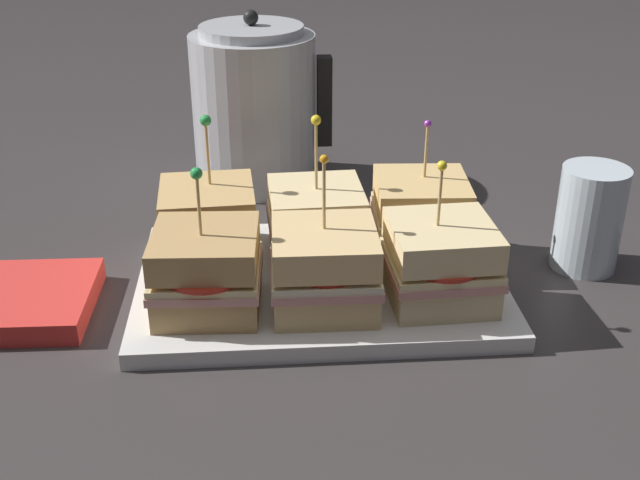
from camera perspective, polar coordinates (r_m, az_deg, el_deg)
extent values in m
plane|color=#383333|center=(0.87, 0.00, -3.59)|extent=(6.00, 6.00, 0.00)
cube|color=silver|center=(0.87, 0.00, -3.31)|extent=(0.39, 0.27, 0.01)
cube|color=silver|center=(0.86, 0.00, -2.79)|extent=(0.39, 0.27, 0.01)
cube|color=tan|center=(0.80, -7.95, -3.77)|extent=(0.11, 0.11, 0.03)
cube|color=tan|center=(0.79, -8.04, -2.53)|extent=(0.11, 0.11, 0.01)
cube|color=beige|center=(0.79, -8.07, -2.04)|extent=(0.11, 0.11, 0.01)
cylinder|color=red|center=(0.77, -8.16, -2.32)|extent=(0.08, 0.08, 0.00)
cube|color=tan|center=(0.78, -8.18, -0.55)|extent=(0.11, 0.11, 0.03)
cylinder|color=tan|center=(0.76, -8.61, 2.22)|extent=(0.00, 0.01, 0.07)
sphere|color=green|center=(0.75, -8.79, 4.70)|extent=(0.01, 0.01, 0.01)
cube|color=#DBB77A|center=(0.80, 0.15, -3.66)|extent=(0.10, 0.10, 0.03)
cube|color=tan|center=(0.79, 0.15, -2.41)|extent=(0.11, 0.11, 0.01)
cube|color=beige|center=(0.79, 0.15, -1.92)|extent=(0.11, 0.11, 0.01)
cylinder|color=red|center=(0.77, 0.26, -2.19)|extent=(0.06, 0.06, 0.00)
cube|color=#E8C281|center=(0.78, 0.16, -0.42)|extent=(0.10, 0.10, 0.03)
cylinder|color=tan|center=(0.76, 0.60, 2.99)|extent=(0.00, 0.01, 0.08)
sphere|color=orange|center=(0.75, 0.61, 5.78)|extent=(0.01, 0.01, 0.01)
cube|color=beige|center=(0.82, 8.44, -3.13)|extent=(0.11, 0.11, 0.03)
cube|color=tan|center=(0.81, 8.54, -1.91)|extent=(0.11, 0.11, 0.01)
cube|color=beige|center=(0.81, 8.57, -1.43)|extent=(0.11, 0.11, 0.01)
cylinder|color=red|center=(0.79, 8.86, -1.68)|extent=(0.07, 0.07, 0.00)
cube|color=beige|center=(0.80, 8.68, 0.03)|extent=(0.11, 0.11, 0.03)
cylinder|color=tan|center=(0.78, 8.50, 2.82)|extent=(0.00, 0.00, 0.07)
sphere|color=yellow|center=(0.76, 8.67, 5.25)|extent=(0.01, 0.01, 0.01)
cube|color=tan|center=(0.90, -7.84, -0.20)|extent=(0.11, 0.11, 0.03)
cube|color=#B26B60|center=(0.89, -7.92, 0.94)|extent=(0.11, 0.11, 0.01)
cube|color=beige|center=(0.89, -7.95, 1.39)|extent=(0.11, 0.11, 0.01)
cylinder|color=red|center=(0.87, -8.03, 1.22)|extent=(0.07, 0.07, 0.00)
cube|color=tan|center=(0.88, -8.04, 2.75)|extent=(0.11, 0.11, 0.03)
cylinder|color=tan|center=(0.87, -7.98, 5.89)|extent=(0.00, 0.01, 0.08)
sphere|color=green|center=(0.86, -8.15, 8.41)|extent=(0.01, 0.01, 0.01)
cube|color=beige|center=(0.90, -0.35, 0.03)|extent=(0.11, 0.11, 0.03)
cube|color=#B26B60|center=(0.89, -0.36, 1.17)|extent=(0.11, 0.11, 0.01)
cube|color=beige|center=(0.89, -0.36, 1.61)|extent=(0.11, 0.11, 0.01)
cube|color=beige|center=(0.88, -0.36, 2.74)|extent=(0.11, 0.11, 0.03)
cylinder|color=tan|center=(0.86, 0.02, 5.82)|extent=(0.00, 0.01, 0.09)
sphere|color=yellow|center=(0.85, 0.02, 8.54)|extent=(0.01, 0.01, 0.01)
cube|color=tan|center=(0.92, 7.07, 0.44)|extent=(0.11, 0.11, 0.03)
cube|color=tan|center=(0.91, 7.14, 1.56)|extent=(0.11, 0.11, 0.01)
cube|color=beige|center=(0.91, 7.17, 1.99)|extent=(0.11, 0.11, 0.01)
cylinder|color=red|center=(0.89, 7.40, 1.84)|extent=(0.07, 0.07, 0.00)
cube|color=#E0B771|center=(0.90, 7.25, 3.33)|extent=(0.11, 0.11, 0.03)
cylinder|color=tan|center=(0.89, 7.54, 6.05)|extent=(0.00, 0.01, 0.07)
sphere|color=purple|center=(0.88, 7.67, 8.21)|extent=(0.01, 0.01, 0.01)
cylinder|color=#B7BABF|center=(1.12, -4.70, 9.20)|extent=(0.17, 0.17, 0.21)
cylinder|color=#B7BABF|center=(1.09, -4.91, 14.66)|extent=(0.14, 0.14, 0.01)
sphere|color=black|center=(1.09, -4.95, 15.49)|extent=(0.02, 0.02, 0.02)
cube|color=black|center=(1.12, 0.31, 9.84)|extent=(0.02, 0.02, 0.12)
cylinder|color=silver|center=(0.94, 18.60, 1.46)|extent=(0.07, 0.07, 0.12)
cube|color=red|center=(0.88, -20.26, -4.09)|extent=(0.14, 0.14, 0.02)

